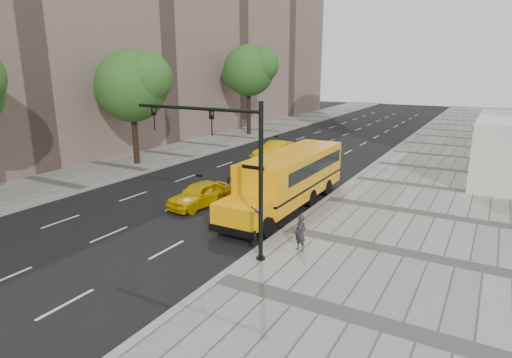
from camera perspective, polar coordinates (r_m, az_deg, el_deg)
The scene contains 12 objects.
ground at distance 27.97m, azimuth -2.19°, elevation -1.05°, with size 140.00×140.00×0.00m, color black.
sidewalk_museum at distance 24.17m, azimuth 22.88°, elevation -4.62°, with size 12.00×140.00×0.15m, color gray.
sidewalk_far at distance 34.86m, azimuth -17.77°, elevation 1.56°, with size 6.00×140.00×0.15m, color gray.
curb_museum at distance 25.43m, azimuth 9.40°, elevation -2.69°, with size 0.30×140.00×0.15m, color gray.
curb_far at distance 32.75m, azimuth -14.18°, elevation 1.00°, with size 0.30×140.00×0.15m, color gray.
tree_b at distance 34.58m, azimuth -16.16°, elevation 11.90°, with size 6.14×5.45×8.91m.
tree_c at distance 48.56m, azimuth -0.88°, elevation 14.32°, with size 6.28×5.59×9.99m.
school_bus at distance 23.87m, azimuth 4.64°, elevation 0.53°, with size 2.96×11.56×3.19m.
taxi_near at distance 24.16m, azimuth -7.51°, elevation -2.02°, with size 1.63×4.05×1.38m, color #DBAD04.
taxi_far at distance 35.96m, azimuth 2.67°, elevation 3.78°, with size 1.64×4.70×1.55m, color #DBAD04.
pedestrian at distance 17.96m, azimuth 5.95°, elevation -7.19°, with size 0.57×0.37×1.55m, color #292A30.
traffic_signal at distance 16.84m, azimuth -3.54°, elevation 2.66°, with size 6.18×0.36×6.40m.
Camera 1 is at (14.21, -22.86, 7.62)m, focal length 30.00 mm.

